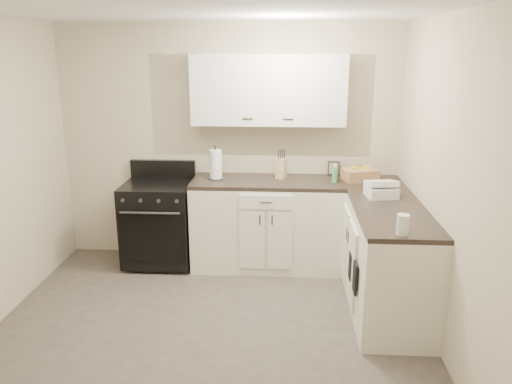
# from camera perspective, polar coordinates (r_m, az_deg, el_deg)

# --- Properties ---
(floor) EXTENTS (3.60, 3.60, 0.00)m
(floor) POSITION_cam_1_polar(r_m,az_deg,el_deg) (4.15, -5.71, -16.63)
(floor) COLOR #473F38
(floor) RESTS_ON ground
(ceiling) EXTENTS (3.60, 3.60, 0.00)m
(ceiling) POSITION_cam_1_polar(r_m,az_deg,el_deg) (3.51, -6.90, 20.26)
(ceiling) COLOR white
(ceiling) RESTS_ON wall_back
(wall_back) EXTENTS (3.60, 0.00, 3.60)m
(wall_back) POSITION_cam_1_polar(r_m,az_deg,el_deg) (5.37, -3.10, 5.44)
(wall_back) COLOR beige
(wall_back) RESTS_ON ground
(wall_right) EXTENTS (0.00, 3.60, 3.60)m
(wall_right) POSITION_cam_1_polar(r_m,az_deg,el_deg) (3.78, 21.76, -0.24)
(wall_right) COLOR beige
(wall_right) RESTS_ON ground
(wall_front) EXTENTS (3.60, 0.00, 3.60)m
(wall_front) POSITION_cam_1_polar(r_m,az_deg,el_deg) (2.01, -14.91, -13.88)
(wall_front) COLOR beige
(wall_front) RESTS_ON ground
(base_cabinets_back) EXTENTS (1.55, 0.60, 0.90)m
(base_cabinets_back) POSITION_cam_1_polar(r_m,az_deg,el_deg) (5.26, 1.28, -3.81)
(base_cabinets_back) COLOR silver
(base_cabinets_back) RESTS_ON floor
(base_cabinets_right) EXTENTS (0.60, 1.90, 0.90)m
(base_cabinets_right) POSITION_cam_1_polar(r_m,az_deg,el_deg) (4.74, 14.17, -6.61)
(base_cabinets_right) COLOR silver
(base_cabinets_right) RESTS_ON floor
(countertop_back) EXTENTS (1.55, 0.60, 0.04)m
(countertop_back) POSITION_cam_1_polar(r_m,az_deg,el_deg) (5.12, 1.31, 1.15)
(countertop_back) COLOR black
(countertop_back) RESTS_ON base_cabinets_back
(countertop_right) EXTENTS (0.60, 1.90, 0.04)m
(countertop_right) POSITION_cam_1_polar(r_m,az_deg,el_deg) (4.58, 14.56, -1.18)
(countertop_right) COLOR black
(countertop_right) RESTS_ON base_cabinets_right
(upper_cabinets) EXTENTS (1.55, 0.30, 0.70)m
(upper_cabinets) POSITION_cam_1_polar(r_m,az_deg,el_deg) (5.11, 1.44, 11.60)
(upper_cabinets) COLOR silver
(upper_cabinets) RESTS_ON wall_back
(stove) EXTENTS (0.71, 0.60, 0.86)m
(stove) POSITION_cam_1_polar(r_m,az_deg,el_deg) (5.40, -11.02, -3.48)
(stove) COLOR black
(stove) RESTS_ON floor
(knife_block) EXTENTS (0.12, 0.12, 0.21)m
(knife_block) POSITION_cam_1_polar(r_m,az_deg,el_deg) (5.17, 2.90, 2.72)
(knife_block) COLOR #D0B180
(knife_block) RESTS_ON countertop_back
(paper_towel) EXTENTS (0.13, 0.13, 0.30)m
(paper_towel) POSITION_cam_1_polar(r_m,az_deg,el_deg) (5.15, -4.61, 3.15)
(paper_towel) COLOR white
(paper_towel) RESTS_ON countertop_back
(soap_bottle) EXTENTS (0.06, 0.06, 0.16)m
(soap_bottle) POSITION_cam_1_polar(r_m,az_deg,el_deg) (5.07, 8.99, 1.97)
(soap_bottle) COLOR green
(soap_bottle) RESTS_ON countertop_back
(picture_frame) EXTENTS (0.12, 0.05, 0.15)m
(picture_frame) POSITION_cam_1_polar(r_m,az_deg,el_deg) (5.37, 8.86, 2.70)
(picture_frame) COLOR black
(picture_frame) RESTS_ON countertop_back
(wicker_basket) EXTENTS (0.40, 0.32, 0.11)m
(wicker_basket) POSITION_cam_1_polar(r_m,az_deg,el_deg) (5.22, 11.83, 1.96)
(wicker_basket) COLOR tan
(wicker_basket) RESTS_ON countertop_right
(countertop_grill) EXTENTS (0.29, 0.28, 0.10)m
(countertop_grill) POSITION_cam_1_polar(r_m,az_deg,el_deg) (4.67, 14.11, 0.03)
(countertop_grill) COLOR white
(countertop_grill) RESTS_ON countertop_right
(glass_jar) EXTENTS (0.11, 0.11, 0.15)m
(glass_jar) POSITION_cam_1_polar(r_m,az_deg,el_deg) (3.75, 16.42, -3.60)
(glass_jar) COLOR silver
(glass_jar) RESTS_ON countertop_right
(oven_mitt_near) EXTENTS (0.02, 0.15, 0.25)m
(oven_mitt_near) POSITION_cam_1_polar(r_m,az_deg,el_deg) (4.13, 11.25, -9.59)
(oven_mitt_near) COLOR black
(oven_mitt_near) RESTS_ON base_cabinets_right
(oven_mitt_far) EXTENTS (0.02, 0.13, 0.23)m
(oven_mitt_far) POSITION_cam_1_polar(r_m,az_deg,el_deg) (4.40, 10.74, -8.34)
(oven_mitt_far) COLOR black
(oven_mitt_far) RESTS_ON base_cabinets_right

